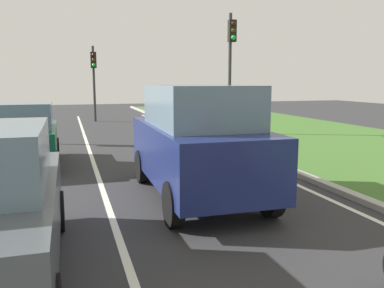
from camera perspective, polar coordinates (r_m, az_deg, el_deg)
ground_plane at (r=12.29m, az=-10.48°, el=-2.32°), size 60.00×60.00×0.00m
lane_line_center at (r=12.23m, az=-13.74°, el=-2.47°), size 0.12×32.00×0.01m
lane_line_right_edge at (r=13.18m, az=5.26°, el=-1.44°), size 0.12×32.00×0.01m
grass_verge_right at (r=15.69m, az=22.05°, el=-0.29°), size 9.00×48.00×0.06m
curb_right at (r=13.37m, az=7.24°, el=-1.08°), size 0.24×48.00×0.12m
car_suv_ahead at (r=8.11m, az=0.79°, el=0.41°), size 2.02×4.52×2.28m
car_hatchback_far at (r=12.01m, az=-22.50°, el=1.15°), size 1.76×3.72×1.78m
traffic_light_near_right at (r=17.70m, az=5.51°, el=12.46°), size 0.32×0.50×5.18m
traffic_light_far_median at (r=24.19m, az=-13.67°, el=9.88°), size 0.32×0.50×4.32m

